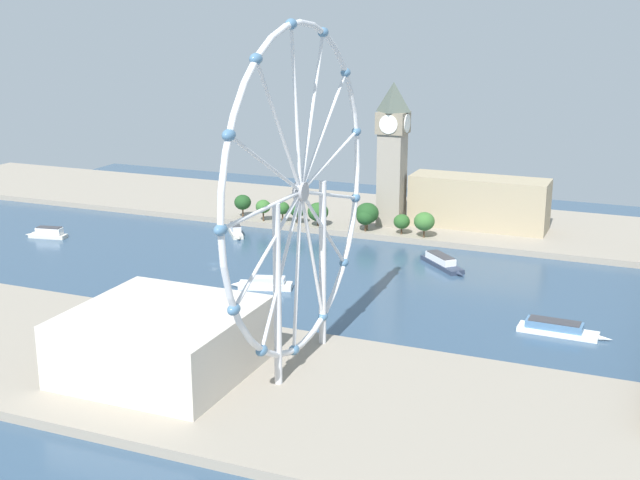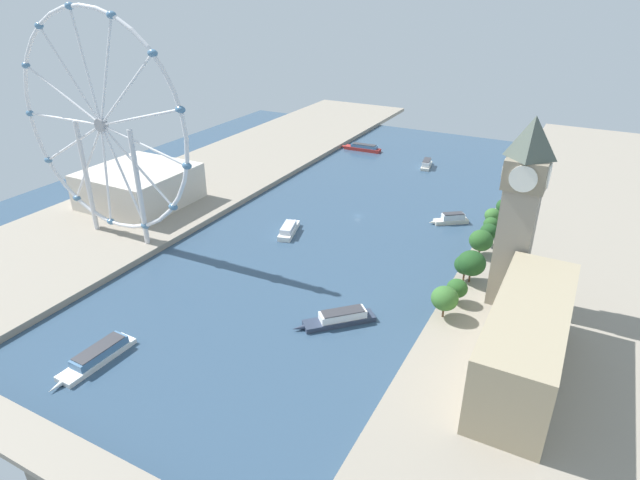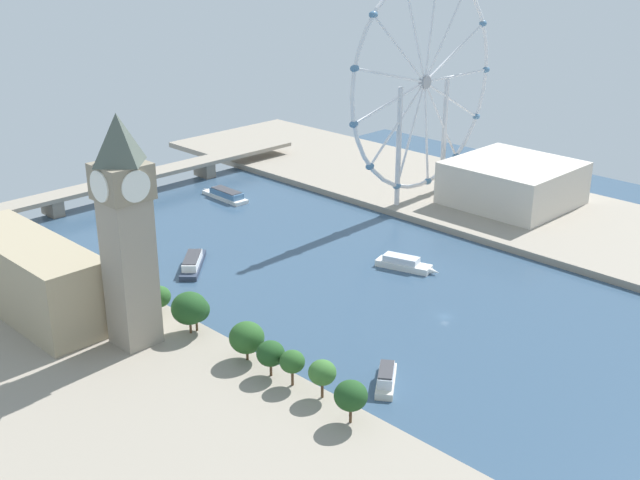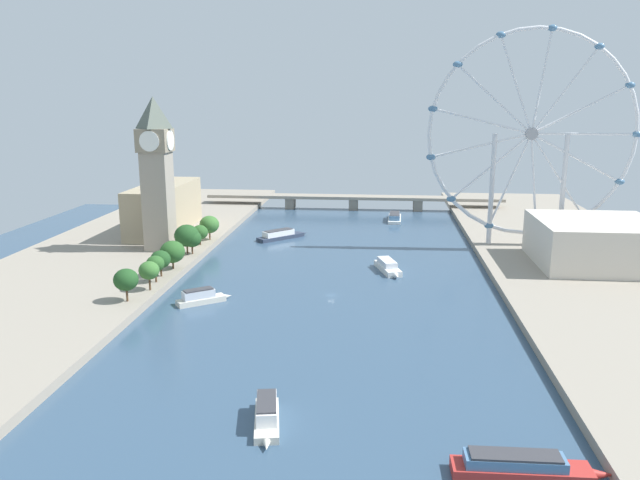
% 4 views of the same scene
% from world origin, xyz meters
% --- Properties ---
extents(ground_plane, '(393.49, 393.49, 0.00)m').
position_xyz_m(ground_plane, '(0.00, 0.00, 0.00)').
color(ground_plane, '#334C66').
extents(riverbank_left, '(90.00, 520.00, 3.00)m').
position_xyz_m(riverbank_left, '(-111.74, 0.00, 1.50)').
color(riverbank_left, gray).
rests_on(riverbank_left, ground_plane).
extents(riverbank_right, '(90.00, 520.00, 3.00)m').
position_xyz_m(riverbank_right, '(111.74, 0.00, 1.50)').
color(riverbank_right, gray).
rests_on(riverbank_right, ground_plane).
extents(clock_tower, '(15.58, 15.58, 73.99)m').
position_xyz_m(clock_tower, '(-88.98, 55.66, 41.57)').
color(clock_tower, gray).
rests_on(clock_tower, riverbank_left).
extents(parliament_block, '(22.00, 70.21, 26.18)m').
position_xyz_m(parliament_block, '(-101.93, 98.76, 16.09)').
color(parliament_block, tan).
rests_on(parliament_block, riverbank_left).
extents(tree_row_embankment, '(13.54, 112.00, 14.28)m').
position_xyz_m(tree_row_embankment, '(-71.96, 32.92, 10.97)').
color(tree_row_embankment, '#513823').
rests_on(tree_row_embankment, riverbank_left).
extents(ferris_wheel, '(103.22, 3.20, 107.16)m').
position_xyz_m(ferris_wheel, '(92.08, 84.64, 58.16)').
color(ferris_wheel, silver).
rests_on(ferris_wheel, riverbank_right).
extents(riverside_hall, '(52.27, 52.87, 20.13)m').
position_xyz_m(riverside_hall, '(115.21, 47.41, 13.06)').
color(riverside_hall, beige).
rests_on(riverside_hall, riverbank_right).
extents(river_bridge, '(205.49, 13.25, 9.45)m').
position_xyz_m(river_bridge, '(0.00, 194.87, 7.37)').
color(river_bridge, gray).
rests_on(river_bridge, ground_plane).
extents(tour_boat_0, '(8.62, 33.12, 4.91)m').
position_xyz_m(tour_boat_0, '(27.94, 156.37, 2.10)').
color(tour_boat_0, white).
rests_on(tour_boat_0, ground_plane).
extents(tour_boat_1, '(26.20, 26.13, 5.33)m').
position_xyz_m(tour_boat_1, '(-36.01, 97.17, 2.21)').
color(tour_boat_1, '#2D384C').
rests_on(tour_boat_1, ground_plane).
extents(tour_boat_2, '(12.71, 26.17, 5.08)m').
position_xyz_m(tour_boat_2, '(22.67, 37.14, 2.11)').
color(tour_boat_2, white).
rests_on(tour_boat_2, ground_plane).
extents(tour_boat_4, '(19.62, 15.73, 5.81)m').
position_xyz_m(tour_boat_4, '(-48.47, -14.57, 2.39)').
color(tour_boat_4, beige).
rests_on(tour_boat_4, ground_plane).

